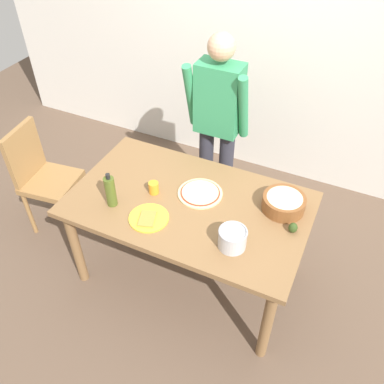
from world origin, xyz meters
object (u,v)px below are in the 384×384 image
object	(u,v)px
olive_oil_bottle	(110,191)
steel_pot	(232,238)
chair_wooden_left	(42,174)
dining_table	(189,212)
popcorn_bowl	(284,202)
plate_with_slice	(149,218)
cup_orange	(154,188)
person_cook	(218,120)
pizza_raw_on_board	(200,193)
avocado	(293,228)

from	to	relation	value
olive_oil_bottle	steel_pot	xyz separation A→B (m)	(0.85, -0.00, -0.05)
olive_oil_bottle	steel_pot	distance (m)	0.85
chair_wooden_left	steel_pot	world-z (taller)	chair_wooden_left
dining_table	popcorn_bowl	xyz separation A→B (m)	(0.59, 0.21, 0.15)
chair_wooden_left	popcorn_bowl	size ratio (longest dim) A/B	3.39
chair_wooden_left	steel_pot	size ratio (longest dim) A/B	5.48
dining_table	popcorn_bowl	size ratio (longest dim) A/B	5.71
plate_with_slice	chair_wooden_left	bearing A→B (deg)	167.64
chair_wooden_left	olive_oil_bottle	distance (m)	0.96
steel_pot	cup_orange	xyz separation A→B (m)	(-0.66, 0.22, -0.02)
popcorn_bowl	steel_pot	size ratio (longest dim) A/B	1.61
dining_table	steel_pot	xyz separation A→B (m)	(0.40, -0.23, 0.16)
dining_table	olive_oil_bottle	size ratio (longest dim) A/B	6.25
dining_table	chair_wooden_left	bearing A→B (deg)	179.95
plate_with_slice	steel_pot	distance (m)	0.57
chair_wooden_left	steel_pot	xyz separation A→B (m)	(1.72, -0.24, 0.29)
popcorn_bowl	person_cook	bearing A→B (deg)	141.70
dining_table	pizza_raw_on_board	distance (m)	0.15
popcorn_bowl	chair_wooden_left	bearing A→B (deg)	-173.88
dining_table	person_cook	world-z (taller)	person_cook
olive_oil_bottle	popcorn_bowl	bearing A→B (deg)	22.83
cup_orange	chair_wooden_left	bearing A→B (deg)	179.19
dining_table	pizza_raw_on_board	size ratio (longest dim) A/B	5.20
popcorn_bowl	olive_oil_bottle	bearing A→B (deg)	-157.17
chair_wooden_left	olive_oil_bottle	world-z (taller)	olive_oil_bottle
plate_with_slice	avocado	size ratio (longest dim) A/B	3.71
plate_with_slice	olive_oil_bottle	world-z (taller)	olive_oil_bottle
dining_table	pizza_raw_on_board	bearing A→B (deg)	71.19
chair_wooden_left	plate_with_slice	distance (m)	1.20
chair_wooden_left	person_cook	bearing A→B (deg)	31.97
olive_oil_bottle	cup_orange	world-z (taller)	olive_oil_bottle
popcorn_bowl	cup_orange	size ratio (longest dim) A/B	3.29
plate_with_slice	avocado	xyz separation A→B (m)	(0.86, 0.28, 0.03)
avocado	olive_oil_bottle	bearing A→B (deg)	-167.10
cup_orange	avocado	size ratio (longest dim) A/B	1.21
person_cook	plate_with_slice	xyz separation A→B (m)	(-0.06, -1.01, -0.17)
steel_pot	avocado	xyz separation A→B (m)	(0.30, 0.27, -0.03)
person_cook	plate_with_slice	size ratio (longest dim) A/B	6.23
popcorn_bowl	olive_oil_bottle	xyz separation A→B (m)	(-1.04, -0.44, 0.05)
chair_wooden_left	cup_orange	world-z (taller)	chair_wooden_left
person_cook	cup_orange	size ratio (longest dim) A/B	19.06
popcorn_bowl	cup_orange	distance (m)	0.87
pizza_raw_on_board	cup_orange	world-z (taller)	cup_orange
olive_oil_bottle	plate_with_slice	bearing A→B (deg)	-4.05
dining_table	pizza_raw_on_board	world-z (taller)	pizza_raw_on_board
olive_oil_bottle	avocado	distance (m)	1.18
steel_pot	dining_table	bearing A→B (deg)	149.48
pizza_raw_on_board	steel_pot	xyz separation A→B (m)	(0.36, -0.34, 0.06)
pizza_raw_on_board	plate_with_slice	distance (m)	0.41
popcorn_bowl	steel_pot	distance (m)	0.48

